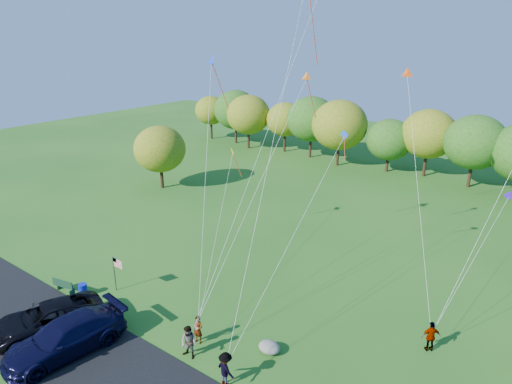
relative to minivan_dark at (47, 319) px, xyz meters
The scene contains 13 objects.
ground 8.56m from the minivan_dark, 26.14° to the left, with size 140.00×140.00×0.00m, color #225A19.
treeline 41.12m from the minivan_dark, 78.09° to the left, with size 76.44×28.02×8.28m.
minivan_dark is the anchor object (origin of this frame).
minivan_navy 2.47m from the minivan_dark, ahead, with size 2.62×6.45×1.87m, color black.
flyer_a 8.74m from the minivan_dark, 30.93° to the left, with size 0.60×0.40×1.66m, color #4C4C59.
flyer_b 8.62m from the minivan_dark, 22.42° to the left, with size 0.92×0.71×1.89m, color #4C4C59.
flyer_c 11.19m from the minivan_dark, 15.27° to the left, with size 1.17×0.67×1.80m, color #4C4C59.
flyer_d 21.38m from the minivan_dark, 32.48° to the left, with size 1.04×0.43×1.78m, color #4C4C59.
park_bench 4.39m from the minivan_dark, 137.56° to the left, with size 1.71×0.60×0.95m.
trash_barrel 4.01m from the minivan_dark, 118.67° to the left, with size 0.55×0.55×0.82m, color #0C1AB4.
flag_assembly 5.29m from the minivan_dark, 94.87° to the left, with size 0.92×0.60×2.48m.
boulder_near 12.75m from the minivan_dark, 28.95° to the left, with size 1.24×0.97×0.62m, color gray.
kites_aloft 25.40m from the minivan_dark, 62.08° to the left, with size 22.01×12.75×17.48m.
Camera 1 is at (15.11, -14.38, 16.33)m, focal length 32.00 mm.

